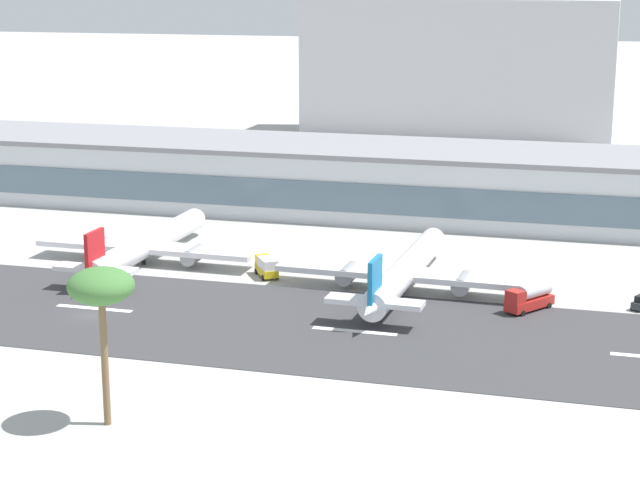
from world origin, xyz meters
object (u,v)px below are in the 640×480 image
(terminal_building, at_px, (342,177))
(service_fuel_truck_1, at_px, (530,297))
(airliner_red_tail_gate_0, at_px, (144,247))
(airliner_blue_tail_gate_1, at_px, (403,273))
(palm_tree_0, at_px, (101,289))
(distant_hotel_block, at_px, (457,68))
(service_box_truck_0, at_px, (266,266))

(terminal_building, bearing_deg, service_fuel_truck_1, -54.06)
(airliner_red_tail_gate_0, bearing_deg, airliner_blue_tail_gate_1, -95.14)
(terminal_building, height_order, airliner_red_tail_gate_0, terminal_building)
(airliner_red_tail_gate_0, relative_size, service_fuel_truck_1, 5.44)
(palm_tree_0, bearing_deg, service_fuel_truck_1, 52.90)
(distant_hotel_block, xyz_separation_m, airliner_blue_tail_gate_1, (17.37, -170.59, -17.27))
(service_box_truck_0, xyz_separation_m, palm_tree_0, (1.84, -61.56, 13.67))
(terminal_building, distance_m, airliner_red_tail_gate_0, 55.86)
(service_fuel_truck_1, xyz_separation_m, palm_tree_0, (-41.08, -54.32, 13.43))
(service_box_truck_0, height_order, service_fuel_truck_1, service_fuel_truck_1)
(airliner_red_tail_gate_0, height_order, service_box_truck_0, airliner_red_tail_gate_0)
(distant_hotel_block, distance_m, service_box_truck_0, 168.45)
(service_box_truck_0, relative_size, palm_tree_0, 0.35)
(palm_tree_0, bearing_deg, distant_hotel_block, 88.98)
(airliner_blue_tail_gate_1, distance_m, service_box_truck_0, 23.57)
(airliner_blue_tail_gate_1, bearing_deg, airliner_red_tail_gate_0, 85.57)
(service_fuel_truck_1, bearing_deg, airliner_blue_tail_gate_1, -66.84)
(airliner_red_tail_gate_0, bearing_deg, service_fuel_truck_1, -96.61)
(airliner_blue_tail_gate_1, xyz_separation_m, palm_tree_0, (-21.46, -58.29, 12.30))
(airliner_blue_tail_gate_1, xyz_separation_m, service_fuel_truck_1, (19.62, -3.97, -1.13))
(terminal_building, bearing_deg, palm_tree_0, -88.57)
(terminal_building, distance_m, palm_tree_0, 115.28)
(airliner_red_tail_gate_0, bearing_deg, service_box_truck_0, -93.62)
(terminal_building, relative_size, distant_hotel_block, 2.28)
(terminal_building, height_order, palm_tree_0, palm_tree_0)
(terminal_building, relative_size, palm_tree_0, 11.86)
(airliner_blue_tail_gate_1, relative_size, service_box_truck_0, 7.54)
(service_box_truck_0, height_order, palm_tree_0, palm_tree_0)
(airliner_red_tail_gate_0, height_order, palm_tree_0, palm_tree_0)
(airliner_blue_tail_gate_1, bearing_deg, service_box_truck_0, 84.11)
(terminal_building, distance_m, distant_hotel_block, 114.95)
(terminal_building, xyz_separation_m, airliner_blue_tail_gate_1, (24.32, -56.64, -3.79))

